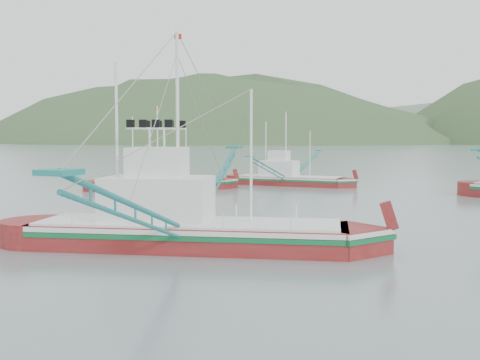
% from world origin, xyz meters
% --- Properties ---
extents(ground, '(1200.00, 1200.00, 0.00)m').
position_xyz_m(ground, '(0.00, 0.00, 0.00)').
color(ground, slate).
rests_on(ground, ground).
extents(main_boat, '(17.33, 29.80, 12.28)m').
position_xyz_m(main_boat, '(-0.42, -0.42, 2.30)').
color(main_boat, maroon).
rests_on(main_boat, ground).
extents(bg_boat_far, '(12.80, 23.06, 9.33)m').
position_xyz_m(bg_boat_far, '(-7.91, 38.76, 1.28)').
color(bg_boat_far, maroon).
rests_on(bg_boat_far, ground).
extents(bg_boat_left, '(17.91, 21.54, 9.78)m').
position_xyz_m(bg_boat_left, '(-18.96, 28.40, 2.08)').
color(bg_boat_left, maroon).
rests_on(bg_boat_left, ground).
extents(headland_left, '(448.00, 308.00, 210.00)m').
position_xyz_m(headland_left, '(-180.00, 360.00, 0.00)').
color(headland_left, '#324E28').
rests_on(headland_left, ground).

